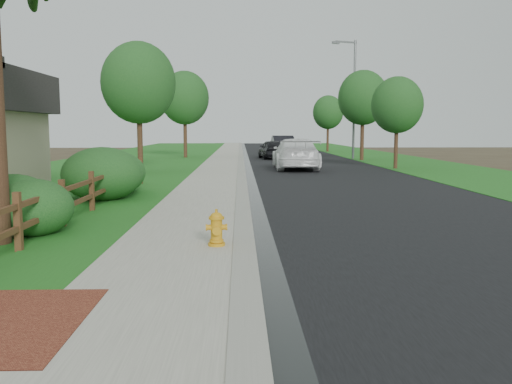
{
  "coord_description": "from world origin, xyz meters",
  "views": [
    {
      "loc": [
        0.33,
        -6.76,
        2.19
      ],
      "look_at": [
        0.65,
        4.2,
        0.92
      ],
      "focal_mm": 38.0,
      "sensor_mm": 36.0,
      "label": 1
    }
  ],
  "objects_px": {
    "fire_hydrant": "(217,229)",
    "ranch_fence": "(78,195)",
    "dark_car_mid": "(272,149)",
    "streetlight": "(352,92)",
    "white_suv": "(295,154)"
  },
  "relations": [
    {
      "from": "dark_car_mid",
      "to": "streetlight",
      "type": "distance_m",
      "value": 7.18
    },
    {
      "from": "ranch_fence",
      "to": "streetlight",
      "type": "relative_size",
      "value": 1.96
    },
    {
      "from": "fire_hydrant",
      "to": "white_suv",
      "type": "distance_m",
      "value": 20.43
    },
    {
      "from": "white_suv",
      "to": "dark_car_mid",
      "type": "height_order",
      "value": "white_suv"
    },
    {
      "from": "white_suv",
      "to": "dark_car_mid",
      "type": "xyz_separation_m",
      "value": [
        -0.64,
        10.8,
        -0.13
      ]
    },
    {
      "from": "ranch_fence",
      "to": "dark_car_mid",
      "type": "xyz_separation_m",
      "value": [
        6.35,
        27.42,
        0.12
      ]
    },
    {
      "from": "fire_hydrant",
      "to": "dark_car_mid",
      "type": "height_order",
      "value": "dark_car_mid"
    },
    {
      "from": "white_suv",
      "to": "streetlight",
      "type": "distance_m",
      "value": 11.96
    },
    {
      "from": "ranch_fence",
      "to": "dark_car_mid",
      "type": "height_order",
      "value": "dark_car_mid"
    },
    {
      "from": "ranch_fence",
      "to": "fire_hydrant",
      "type": "bearing_deg",
      "value": -45.08
    },
    {
      "from": "fire_hydrant",
      "to": "ranch_fence",
      "type": "bearing_deg",
      "value": 134.92
    },
    {
      "from": "fire_hydrant",
      "to": "dark_car_mid",
      "type": "bearing_deg",
      "value": 84.73
    },
    {
      "from": "dark_car_mid",
      "to": "streetlight",
      "type": "relative_size",
      "value": 0.49
    },
    {
      "from": "white_suv",
      "to": "streetlight",
      "type": "height_order",
      "value": "streetlight"
    },
    {
      "from": "dark_car_mid",
      "to": "streetlight",
      "type": "xyz_separation_m",
      "value": [
        5.8,
        -0.79,
        4.16
      ]
    }
  ]
}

